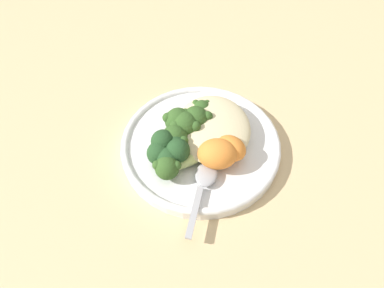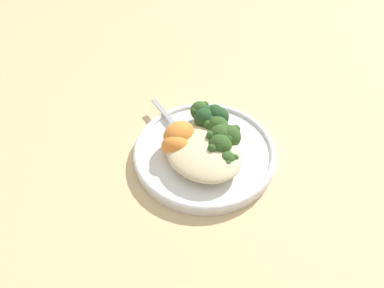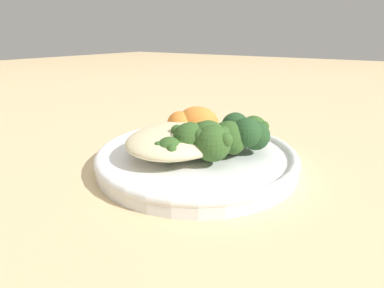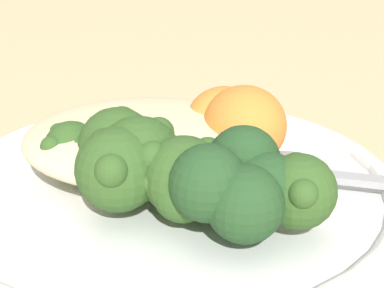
{
  "view_description": "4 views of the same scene",
  "coord_description": "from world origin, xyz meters",
  "px_view_note": "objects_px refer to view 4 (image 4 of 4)",
  "views": [
    {
      "loc": [
        0.35,
        -0.0,
        0.48
      ],
      "look_at": [
        0.01,
        -0.01,
        0.04
      ],
      "focal_mm": 35.0,
      "sensor_mm": 36.0,
      "label": 1
    },
    {
      "loc": [
        -0.32,
        0.33,
        0.5
      ],
      "look_at": [
        0.0,
        0.03,
        0.04
      ],
      "focal_mm": 35.0,
      "sensor_mm": 36.0,
      "label": 2
    },
    {
      "loc": [
        -0.31,
        -0.18,
        0.16
      ],
      "look_at": [
        -0.03,
        0.0,
        0.04
      ],
      "focal_mm": 28.0,
      "sensor_mm": 36.0,
      "label": 3
    },
    {
      "loc": [
        0.02,
        -0.3,
        0.18
      ],
      "look_at": [
        0.0,
        0.02,
        0.04
      ],
      "focal_mm": 60.0,
      "sensor_mm": 36.0,
      "label": 4
    }
  ],
  "objects_px": {
    "broccoli_stalk_4": "(184,184)",
    "broccoli_stalk_2": "(152,157)",
    "broccoli_stalk_5": "(196,171)",
    "sweet_potato_chunk_1": "(222,117)",
    "broccoli_stalk_6": "(240,175)",
    "broccoli_stalk_3": "(143,164)",
    "broccoli_stalk_1": "(131,146)",
    "sweet_potato_chunk_0": "(245,125)",
    "spoon": "(309,168)",
    "quinoa_mound": "(146,139)",
    "broccoli_stalk_0": "(111,149)",
    "broccoli_stalk_7": "(275,181)",
    "kale_tuft": "(234,183)",
    "plate": "(171,193)"
  },
  "relations": [
    {
      "from": "plate",
      "to": "sweet_potato_chunk_0",
      "type": "xyz_separation_m",
      "value": [
        0.04,
        0.02,
        0.03
      ]
    },
    {
      "from": "broccoli_stalk_7",
      "to": "broccoli_stalk_4",
      "type": "bearing_deg",
      "value": -117.68
    },
    {
      "from": "quinoa_mound",
      "to": "sweet_potato_chunk_1",
      "type": "height_order",
      "value": "sweet_potato_chunk_1"
    },
    {
      "from": "broccoli_stalk_1",
      "to": "broccoli_stalk_7",
      "type": "relative_size",
      "value": 0.78
    },
    {
      "from": "broccoli_stalk_6",
      "to": "quinoa_mound",
      "type": "bearing_deg",
      "value": -144.84
    },
    {
      "from": "broccoli_stalk_3",
      "to": "broccoli_stalk_6",
      "type": "height_order",
      "value": "broccoli_stalk_3"
    },
    {
      "from": "quinoa_mound",
      "to": "sweet_potato_chunk_0",
      "type": "height_order",
      "value": "sweet_potato_chunk_0"
    },
    {
      "from": "quinoa_mound",
      "to": "spoon",
      "type": "relative_size",
      "value": 1.12
    },
    {
      "from": "plate",
      "to": "broccoli_stalk_1",
      "type": "height_order",
      "value": "broccoli_stalk_1"
    },
    {
      "from": "broccoli_stalk_3",
      "to": "broccoli_stalk_5",
      "type": "distance_m",
      "value": 0.03
    },
    {
      "from": "spoon",
      "to": "broccoli_stalk_6",
      "type": "bearing_deg",
      "value": -134.75
    },
    {
      "from": "broccoli_stalk_4",
      "to": "broccoli_stalk_2",
      "type": "bearing_deg",
      "value": -118.38
    },
    {
      "from": "broccoli_stalk_1",
      "to": "spoon",
      "type": "xyz_separation_m",
      "value": [
        0.1,
        0.01,
        -0.01
      ]
    },
    {
      "from": "broccoli_stalk_0",
      "to": "broccoli_stalk_2",
      "type": "distance_m",
      "value": 0.04
    },
    {
      "from": "quinoa_mound",
      "to": "broccoli_stalk_5",
      "type": "height_order",
      "value": "broccoli_stalk_5"
    },
    {
      "from": "quinoa_mound",
      "to": "broccoli_stalk_7",
      "type": "xyz_separation_m",
      "value": [
        0.07,
        -0.05,
        0.0
      ]
    },
    {
      "from": "broccoli_stalk_3",
      "to": "kale_tuft",
      "type": "relative_size",
      "value": 1.69
    },
    {
      "from": "quinoa_mound",
      "to": "broccoli_stalk_0",
      "type": "distance_m",
      "value": 0.02
    },
    {
      "from": "quinoa_mound",
      "to": "broccoli_stalk_6",
      "type": "bearing_deg",
      "value": -36.17
    },
    {
      "from": "broccoli_stalk_2",
      "to": "broccoli_stalk_7",
      "type": "relative_size",
      "value": 0.82
    },
    {
      "from": "broccoli_stalk_1",
      "to": "sweet_potato_chunk_0",
      "type": "bearing_deg",
      "value": 176.86
    },
    {
      "from": "broccoli_stalk_2",
      "to": "broccoli_stalk_4",
      "type": "relative_size",
      "value": 1.05
    },
    {
      "from": "kale_tuft",
      "to": "broccoli_stalk_2",
      "type": "bearing_deg",
      "value": 144.13
    },
    {
      "from": "spoon",
      "to": "broccoli_stalk_3",
      "type": "bearing_deg",
      "value": -150.24
    },
    {
      "from": "broccoli_stalk_5",
      "to": "spoon",
      "type": "bearing_deg",
      "value": 129.75
    },
    {
      "from": "quinoa_mound",
      "to": "spoon",
      "type": "height_order",
      "value": "quinoa_mound"
    },
    {
      "from": "plate",
      "to": "sweet_potato_chunk_1",
      "type": "relative_size",
      "value": 5.27
    },
    {
      "from": "broccoli_stalk_1",
      "to": "spoon",
      "type": "height_order",
      "value": "broccoli_stalk_1"
    },
    {
      "from": "broccoli_stalk_0",
      "to": "broccoli_stalk_7",
      "type": "xyz_separation_m",
      "value": [
        0.09,
        -0.04,
        0.0
      ]
    },
    {
      "from": "sweet_potato_chunk_1",
      "to": "kale_tuft",
      "type": "height_order",
      "value": "kale_tuft"
    },
    {
      "from": "broccoli_stalk_1",
      "to": "broccoli_stalk_3",
      "type": "distance_m",
      "value": 0.02
    },
    {
      "from": "broccoli_stalk_4",
      "to": "broccoli_stalk_1",
      "type": "bearing_deg",
      "value": -121.16
    },
    {
      "from": "broccoli_stalk_2",
      "to": "sweet_potato_chunk_1",
      "type": "relative_size",
      "value": 1.92
    },
    {
      "from": "broccoli_stalk_0",
      "to": "broccoli_stalk_5",
      "type": "bearing_deg",
      "value": 130.88
    },
    {
      "from": "plate",
      "to": "quinoa_mound",
      "type": "distance_m",
      "value": 0.03
    },
    {
      "from": "broccoli_stalk_0",
      "to": "broccoli_stalk_1",
      "type": "distance_m",
      "value": 0.02
    },
    {
      "from": "plate",
      "to": "sweet_potato_chunk_0",
      "type": "height_order",
      "value": "sweet_potato_chunk_0"
    },
    {
      "from": "broccoli_stalk_5",
      "to": "broccoli_stalk_6",
      "type": "distance_m",
      "value": 0.02
    },
    {
      "from": "kale_tuft",
      "to": "broccoli_stalk_7",
      "type": "bearing_deg",
      "value": 38.04
    },
    {
      "from": "quinoa_mound",
      "to": "broccoli_stalk_0",
      "type": "bearing_deg",
      "value": -146.01
    },
    {
      "from": "broccoli_stalk_1",
      "to": "broccoli_stalk_7",
      "type": "bearing_deg",
      "value": 131.63
    },
    {
      "from": "sweet_potato_chunk_1",
      "to": "broccoli_stalk_6",
      "type": "bearing_deg",
      "value": -81.48
    },
    {
      "from": "broccoli_stalk_4",
      "to": "sweet_potato_chunk_0",
      "type": "distance_m",
      "value": 0.07
    },
    {
      "from": "broccoli_stalk_6",
      "to": "spoon",
      "type": "height_order",
      "value": "broccoli_stalk_6"
    },
    {
      "from": "broccoli_stalk_5",
      "to": "sweet_potato_chunk_1",
      "type": "bearing_deg",
      "value": -179.47
    },
    {
      "from": "broccoli_stalk_0",
      "to": "sweet_potato_chunk_1",
      "type": "distance_m",
      "value": 0.07
    },
    {
      "from": "broccoli_stalk_6",
      "to": "broccoli_stalk_0",
      "type": "bearing_deg",
      "value": -129.09
    },
    {
      "from": "broccoli_stalk_5",
      "to": "sweet_potato_chunk_1",
      "type": "height_order",
      "value": "broccoli_stalk_5"
    },
    {
      "from": "sweet_potato_chunk_0",
      "to": "broccoli_stalk_5",
      "type": "bearing_deg",
      "value": -115.81
    },
    {
      "from": "broccoli_stalk_6",
      "to": "sweet_potato_chunk_0",
      "type": "height_order",
      "value": "sweet_potato_chunk_0"
    }
  ]
}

